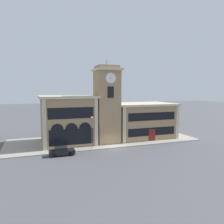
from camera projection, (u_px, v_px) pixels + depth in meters
ground_plane at (115, 148)px, 41.09m from camera, size 300.00×300.00×0.00m
sidewalk_kerb at (104, 140)px, 47.75m from camera, size 40.08×14.24×0.15m
clock_tower at (107, 105)px, 44.75m from camera, size 5.26×5.26×17.02m
town_hall_left_wing at (67, 119)px, 44.85m from camera, size 10.95×10.46×9.78m
town_hall_right_wing at (141, 120)px, 50.70m from camera, size 14.16×10.46×7.94m
parked_car_near at (62, 151)px, 36.48m from camera, size 4.26×1.85×1.47m
street_lamp at (92, 128)px, 39.88m from camera, size 0.36×0.36×6.01m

